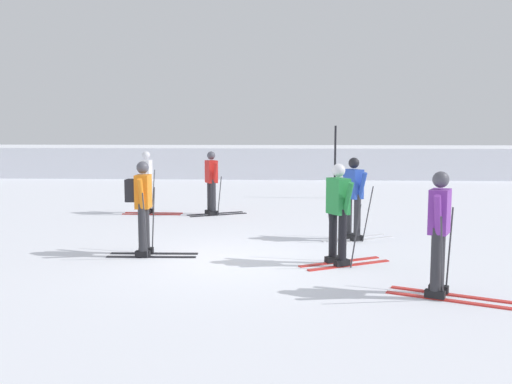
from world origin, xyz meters
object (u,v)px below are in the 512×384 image
object	(u,v)px
skier_purple	(440,230)
trail_marker_pole	(335,162)
skier_orange	(142,203)
skier_red	(212,181)
skier_blue	(354,196)
skier_green	(338,211)
skier_white	(147,180)

from	to	relation	value
skier_purple	trail_marker_pole	size ratio (longest dim) A/B	0.70
skier_orange	skier_red	bearing A→B (deg)	83.62
skier_red	trail_marker_pole	bearing A→B (deg)	47.92
skier_red	skier_orange	size ratio (longest dim) A/B	1.00
skier_blue	skier_green	xyz separation A→B (m)	(-0.50, -2.17, -0.00)
skier_green	trail_marker_pole	distance (m)	9.49
skier_orange	skier_purple	size ratio (longest dim) A/B	1.00
skier_blue	trail_marker_pole	bearing A→B (deg)	88.33
skier_orange	skier_green	distance (m)	3.49
skier_blue	skier_orange	distance (m)	4.29
skier_white	skier_green	bearing A→B (deg)	-49.78
skier_purple	skier_green	bearing A→B (deg)	124.90
skier_blue	skier_red	bearing A→B (deg)	135.84
skier_green	skier_blue	bearing A→B (deg)	77.06
skier_purple	skier_white	bearing A→B (deg)	129.03
skier_red	trail_marker_pole	distance (m)	5.39
skier_white	skier_green	world-z (taller)	same
skier_orange	trail_marker_pole	xyz separation A→B (m)	(4.16, 8.97, 0.26)
skier_red	skier_orange	bearing A→B (deg)	-96.38
skier_white	skier_purple	world-z (taller)	same
skier_red	skier_blue	bearing A→B (deg)	-44.16
skier_white	skier_green	distance (m)	7.25
skier_blue	skier_purple	size ratio (longest dim) A/B	1.00
skier_green	trail_marker_pole	size ratio (longest dim) A/B	0.70
skier_red	skier_green	bearing A→B (deg)	-62.06
trail_marker_pole	skier_green	bearing A→B (deg)	-94.29
skier_orange	skier_blue	bearing A→B (deg)	22.97
skier_white	skier_orange	distance (m)	5.19
skier_green	skier_purple	bearing A→B (deg)	-55.10
skier_red	skier_white	bearing A→B (deg)	177.82
skier_blue	skier_purple	xyz separation A→B (m)	(0.70, -3.89, -0.00)
skier_green	trail_marker_pole	world-z (taller)	trail_marker_pole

